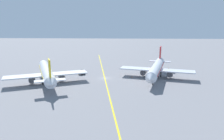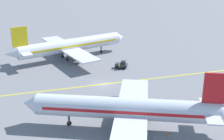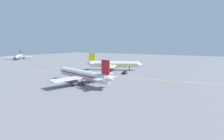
{
  "view_description": "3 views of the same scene",
  "coord_description": "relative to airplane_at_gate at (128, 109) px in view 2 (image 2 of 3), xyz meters",
  "views": [
    {
      "loc": [
        -6.51,
        80.19,
        21.12
      ],
      "look_at": [
        -2.85,
        1.83,
        3.68
      ],
      "focal_mm": 35.0,
      "sensor_mm": 36.0,
      "label": 1
    },
    {
      "loc": [
        -64.34,
        7.61,
        27.52
      ],
      "look_at": [
        2.11,
        -2.11,
        2.52
      ],
      "focal_mm": 50.0,
      "sensor_mm": 36.0,
      "label": 2
    },
    {
      "loc": [
        -73.67,
        -47.32,
        15.87
      ],
      "look_at": [
        -2.1,
        -4.87,
        3.7
      ],
      "focal_mm": 28.0,
      "sensor_mm": 36.0,
      "label": 3
    }
  ],
  "objects": [
    {
      "name": "ground_plane",
      "position": [
        19.63,
        1.62,
        -3.71
      ],
      "size": [
        400.0,
        400.0,
        0.0
      ],
      "primitive_type": "plane",
      "color": "slate"
    },
    {
      "name": "apron_yellow_centreline",
      "position": [
        19.63,
        1.62,
        -3.71
      ],
      "size": [
        17.53,
        118.83,
        0.01
      ],
      "primitive_type": "cube",
      "rotation": [
        0.0,
        0.0,
        0.14
      ],
      "color": "yellow",
      "rests_on": "ground"
    },
    {
      "name": "airplane_at_gate",
      "position": [
        0.0,
        0.0,
        0.0
      ],
      "size": [
        28.4,
        35.05,
        10.6
      ],
      "color": "silver",
      "rests_on": "ground"
    },
    {
      "name": "airplane_adjacent_stand",
      "position": [
        39.46,
        8.78,
        0.0
      ],
      "size": [
        27.74,
        33.74,
        10.6
      ],
      "color": "silver",
      "rests_on": "ground"
    },
    {
      "name": "baggage_tug_dark",
      "position": [
        29.4,
        -4.1,
        -2.81
      ],
      "size": [
        2.62,
        3.34,
        2.11
      ],
      "color": "#333842",
      "rests_on": "ground"
    },
    {
      "name": "ground_crew_worker",
      "position": [
        28.36,
        -3.32,
        -2.8
      ],
      "size": [
        0.58,
        0.27,
        1.68
      ],
      "color": "#23232D",
      "rests_on": "ground"
    },
    {
      "name": "traffic_cone_mid_apron",
      "position": [
        -2.68,
        -6.15,
        -3.43
      ],
      "size": [
        0.32,
        0.32,
        0.55
      ],
      "primitive_type": "cone",
      "color": "orange",
      "rests_on": "ground"
    },
    {
      "name": "traffic_cone_by_wingtip",
      "position": [
        9.21,
        0.19,
        -3.43
      ],
      "size": [
        0.32,
        0.32,
        0.55
      ],
      "primitive_type": "cone",
      "color": "orange",
      "rests_on": "ground"
    }
  ]
}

